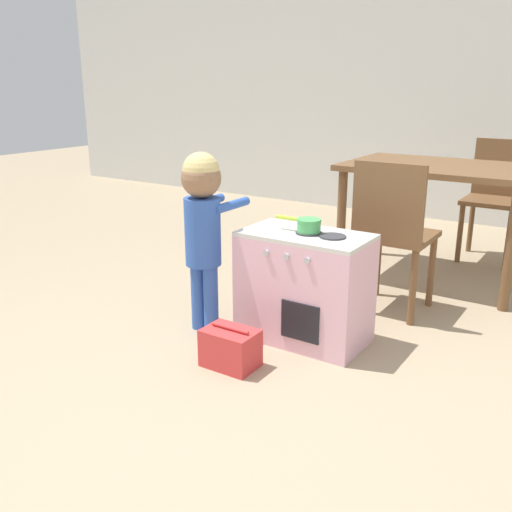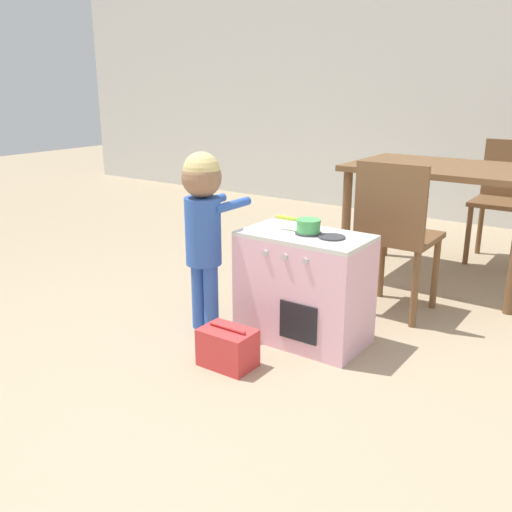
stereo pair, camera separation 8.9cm
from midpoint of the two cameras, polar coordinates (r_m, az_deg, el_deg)
name	(u,v)px [view 2 (the right image)]	position (r m, az deg, el deg)	size (l,w,h in m)	color
ground_plane	(209,435)	(2.15, -3.48, -17.49)	(16.00, 16.00, 0.00)	tan
wall_back	(505,71)	(5.32, 24.09, 16.56)	(10.00, 0.06, 2.60)	silver
play_kitchen	(304,287)	(2.75, 5.75, -3.15)	(0.61, 0.36, 0.54)	#EAB2C6
toy_pot	(308,225)	(2.66, 6.14, 3.13)	(0.23, 0.11, 0.06)	#4CAD5B
child_figure	(203,214)	(2.77, -4.37, 4.18)	(0.20, 0.36, 0.90)	#335BB7
toy_basket	(228,348)	(2.56, -1.84, -9.15)	(0.24, 0.16, 0.19)	#D13838
dining_table	(446,182)	(3.69, 19.13, 6.99)	(1.12, 0.76, 0.73)	brown
dining_chair_near	(396,234)	(3.08, 14.63, 2.16)	(0.37, 0.37, 0.83)	brown
dining_chair_far	(504,197)	(4.32, 24.13, 5.38)	(0.37, 0.37, 0.83)	brown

